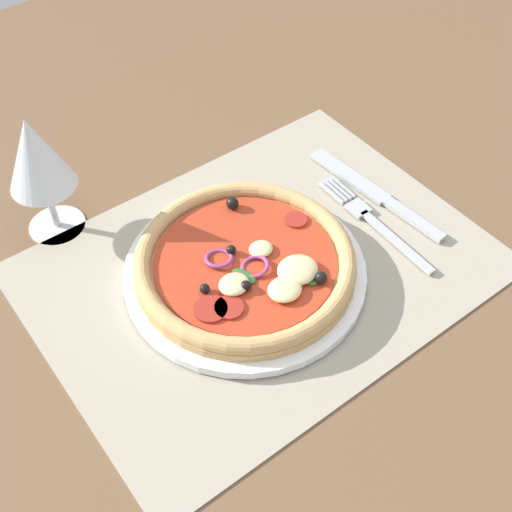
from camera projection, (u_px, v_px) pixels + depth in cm
name	position (u px, v px, depth cm)	size (l,w,h in cm)	color
ground_plane	(261.00, 275.00, 73.20)	(190.00, 140.00, 2.40)	brown
placemat	(261.00, 267.00, 72.16)	(47.29, 35.36, 0.40)	#A39984
plate	(244.00, 270.00, 70.90)	(25.69, 25.69, 1.03)	white
pizza	(245.00, 261.00, 69.63)	(23.30, 23.30, 2.69)	tan
fork	(369.00, 218.00, 76.52)	(2.38, 18.04, 0.44)	#B2B5BA
knife	(374.00, 192.00, 79.33)	(3.14, 20.07, 0.62)	#B2B5BA
wine_glass	(36.00, 157.00, 68.98)	(7.20, 7.20, 14.90)	silver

